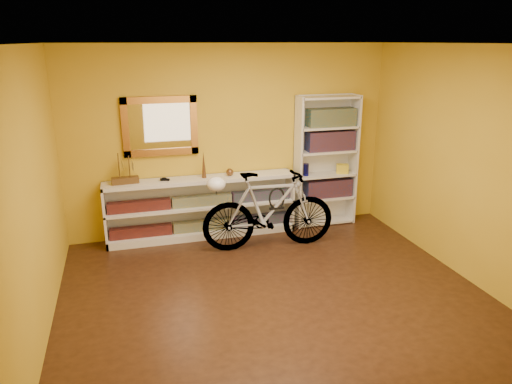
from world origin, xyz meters
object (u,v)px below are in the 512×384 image
object	(u,v)px
bicycle	(269,210)
helmet	(216,184)
console_unit	(202,207)
bookcase	(326,161)

from	to	relation	value
bicycle	helmet	size ratio (longest dim) A/B	7.39
console_unit	helmet	world-z (taller)	helmet
console_unit	helmet	bearing A→B (deg)	-80.55
bookcase	bicycle	world-z (taller)	bookcase
bookcase	helmet	world-z (taller)	bookcase
console_unit	bicycle	distance (m)	1.00
helmet	bookcase	bearing A→B (deg)	19.06
console_unit	bookcase	xyz separation A→B (m)	(1.84, 0.03, 0.52)
bicycle	console_unit	bearing A→B (deg)	54.91
console_unit	bicycle	size ratio (longest dim) A/B	1.46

